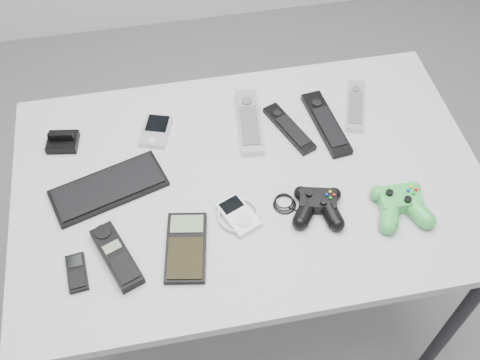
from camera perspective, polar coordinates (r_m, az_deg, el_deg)
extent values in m
plane|color=slate|center=(2.04, -1.19, -15.03)|extent=(3.50, 3.50, 0.00)
cube|color=gray|center=(1.41, 0.96, -0.14)|extent=(1.16, 0.75, 0.03)
cylinder|color=black|center=(1.75, 20.81, -13.60)|extent=(0.04, 0.04, 0.75)
cylinder|color=black|center=(1.93, -16.75, -1.86)|extent=(0.04, 0.04, 0.75)
cylinder|color=black|center=(2.03, 13.81, 2.69)|extent=(0.04, 0.04, 0.75)
cube|color=black|center=(1.40, -13.20, -0.77)|extent=(0.30, 0.19, 0.02)
cube|color=black|center=(1.52, -17.65, 3.97)|extent=(0.09, 0.08, 0.04)
cube|color=#AFB0B7|center=(1.50, -8.55, 4.97)|extent=(0.10, 0.12, 0.02)
cube|color=#AFB0B7|center=(1.50, 0.93, 5.99)|extent=(0.08, 0.23, 0.02)
cube|color=black|center=(1.49, 5.00, 5.28)|extent=(0.11, 0.19, 0.02)
cube|color=black|center=(1.52, 8.74, 5.75)|extent=(0.08, 0.23, 0.02)
cube|color=#B0B1B7|center=(1.58, 11.64, 7.46)|extent=(0.10, 0.19, 0.02)
cube|color=black|center=(1.30, -16.24, -9.01)|extent=(0.05, 0.10, 0.02)
cube|color=black|center=(1.29, -12.43, -7.55)|extent=(0.12, 0.18, 0.03)
cube|color=black|center=(1.28, -5.50, -6.80)|extent=(0.12, 0.19, 0.02)
cube|color=silver|center=(1.32, -0.17, -3.56)|extent=(0.13, 0.14, 0.02)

